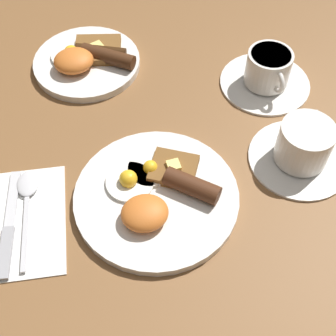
# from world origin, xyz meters

# --- Properties ---
(ground_plane) EXTENTS (3.00, 3.00, 0.00)m
(ground_plane) POSITION_xyz_m (0.00, 0.00, 0.00)
(ground_plane) COLOR brown
(breakfast_plate_near) EXTENTS (0.25, 0.25, 0.05)m
(breakfast_plate_near) POSITION_xyz_m (0.00, 0.00, 0.01)
(breakfast_plate_near) COLOR silver
(breakfast_plate_near) RESTS_ON ground_plane
(breakfast_plate_far) EXTENTS (0.20, 0.20, 0.05)m
(breakfast_plate_far) POSITION_xyz_m (-0.07, 0.33, 0.02)
(breakfast_plate_far) COLOR silver
(breakfast_plate_far) RESTS_ON ground_plane
(teacup_near) EXTENTS (0.17, 0.17, 0.08)m
(teacup_near) POSITION_xyz_m (0.24, 0.03, 0.03)
(teacup_near) COLOR silver
(teacup_near) RESTS_ON ground_plane
(teacup_far) EXTENTS (0.17, 0.17, 0.07)m
(teacup_far) POSITION_xyz_m (0.25, 0.21, 0.03)
(teacup_far) COLOR silver
(teacup_far) RESTS_ON ground_plane
(napkin) EXTENTS (0.15, 0.20, 0.01)m
(napkin) POSITION_xyz_m (-0.21, 0.01, 0.00)
(napkin) COLOR white
(napkin) RESTS_ON ground_plane
(knife) EXTENTS (0.04, 0.18, 0.01)m
(knife) POSITION_xyz_m (-0.22, -0.00, 0.01)
(knife) COLOR silver
(knife) RESTS_ON napkin
(spoon) EXTENTS (0.04, 0.17, 0.01)m
(spoon) POSITION_xyz_m (-0.19, 0.05, 0.01)
(spoon) COLOR silver
(spoon) RESTS_ON napkin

